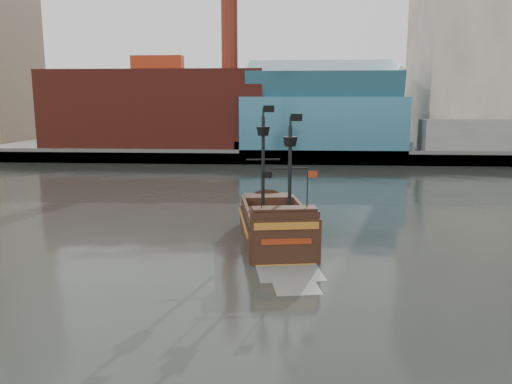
{
  "coord_description": "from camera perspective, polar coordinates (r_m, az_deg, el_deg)",
  "views": [
    {
      "loc": [
        4.14,
        -26.92,
        11.0
      ],
      "look_at": [
        1.47,
        11.93,
        4.0
      ],
      "focal_mm": 35.0,
      "sensor_mm": 36.0,
      "label": 1
    }
  ],
  "objects": [
    {
      "name": "skyline",
      "position": [
        112.31,
        4.64,
        17.09
      ],
      "size": [
        149.0,
        45.0,
        62.0
      ],
      "color": "#7D694B",
      "rests_on": "promenade_far"
    },
    {
      "name": "seawall",
      "position": [
        90.04,
        1.27,
        4.01
      ],
      "size": [
        220.0,
        1.0,
        2.6
      ],
      "primitive_type": "cube",
      "color": "#4C4C49",
      "rests_on": "ground"
    },
    {
      "name": "ground",
      "position": [
        29.37,
        -4.56,
        -11.84
      ],
      "size": [
        400.0,
        400.0,
        0.0
      ],
      "primitive_type": "plane",
      "color": "#252823",
      "rests_on": "ground"
    },
    {
      "name": "pirate_ship",
      "position": [
        39.96,
        2.2,
        -4.24
      ],
      "size": [
        6.97,
        15.99,
        11.57
      ],
      "rotation": [
        0.0,
        0.0,
        0.16
      ],
      "color": "black",
      "rests_on": "ground"
    },
    {
      "name": "promenade_far",
      "position": [
        119.41,
        1.93,
        5.38
      ],
      "size": [
        220.0,
        60.0,
        2.0
      ],
      "primitive_type": "cube",
      "color": "slate",
      "rests_on": "ground"
    }
  ]
}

